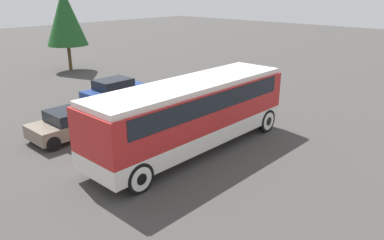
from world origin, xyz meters
The scene contains 5 objects.
ground_plane centered at (0.00, 0.00, 0.00)m, with size 120.00×120.00×0.00m, color #423F3D.
tour_bus centered at (0.10, 0.00, 1.83)m, with size 9.95×2.64×3.02m.
parked_car_near centered at (2.12, 8.40, 0.72)m, with size 4.07×1.82×1.45m.
parked_car_mid centered at (-2.41, 5.14, 0.69)m, with size 4.58×1.95×1.36m.
tree_right centered at (5.20, 19.05, 4.42)m, with size 3.33×3.33×6.73m.
Camera 1 is at (-10.97, -10.19, 6.64)m, focal length 35.00 mm.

